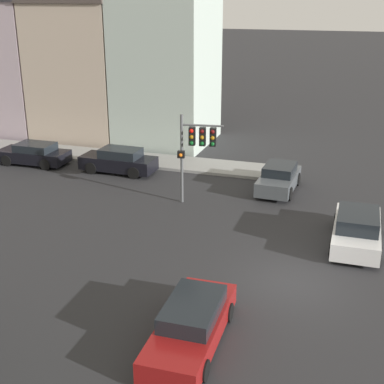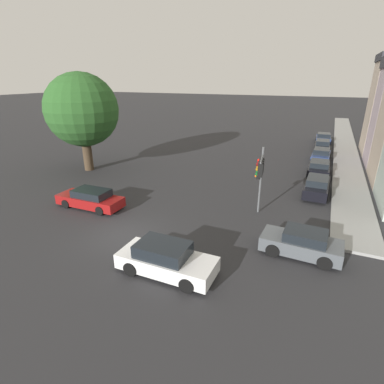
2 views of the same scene
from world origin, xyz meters
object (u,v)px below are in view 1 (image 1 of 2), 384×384
object	(u,v)px
parked_car_1	(34,154)
crossing_car_2	(191,324)
traffic_signal	(197,142)
crossing_car_0	(357,229)
parked_car_0	(119,161)
crossing_car_1	(279,178)

from	to	relation	value
parked_car_1	crossing_car_2	bearing A→B (deg)	135.80
crossing_car_2	parked_car_1	bearing A→B (deg)	-134.88
traffic_signal	crossing_car_0	size ratio (longest dim) A/B	0.97
crossing_car_0	parked_car_0	world-z (taller)	crossing_car_0
parked_car_1	crossing_car_1	bearing A→B (deg)	179.13
traffic_signal	parked_car_1	distance (m)	12.34
crossing_car_0	crossing_car_2	size ratio (longest dim) A/B	0.96
crossing_car_0	crossing_car_2	bearing A→B (deg)	151.95
crossing_car_1	traffic_signal	bearing A→B (deg)	-46.96
traffic_signal	parked_car_1	xyz separation A→B (m)	(3.25, 11.63, -2.55)
crossing_car_1	parked_car_0	world-z (taller)	parked_car_0
crossing_car_1	parked_car_0	bearing A→B (deg)	-89.09
crossing_car_0	crossing_car_1	distance (m)	7.03
crossing_car_2	traffic_signal	bearing A→B (deg)	-164.38
crossing_car_0	traffic_signal	bearing A→B (deg)	71.97
traffic_signal	crossing_car_2	xyz separation A→B (m)	(-11.07, -3.33, -2.56)
crossing_car_0	parked_car_0	size ratio (longest dim) A/B	1.03
crossing_car_0	crossing_car_2	world-z (taller)	crossing_car_0
traffic_signal	crossing_car_2	distance (m)	11.84
crossing_car_2	parked_car_0	size ratio (longest dim) A/B	1.07
crossing_car_2	crossing_car_0	bearing A→B (deg)	151.15
traffic_signal	crossing_car_1	bearing A→B (deg)	122.65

